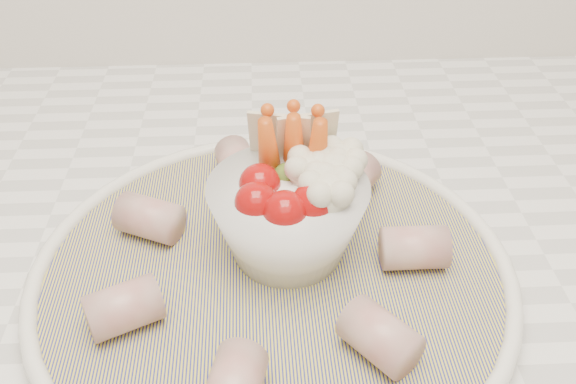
{
  "coord_description": "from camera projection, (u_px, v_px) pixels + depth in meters",
  "views": [
    {
      "loc": [
        -0.05,
        1.04,
        1.26
      ],
      "look_at": [
        -0.03,
        1.4,
        0.99
      ],
      "focal_mm": 40.0,
      "sensor_mm": 36.0,
      "label": 1
    }
  ],
  "objects": [
    {
      "name": "serving_platter",
      "position": [
        273.0,
        273.0,
        0.47
      ],
      "size": [
        0.35,
        0.35,
        0.02
      ],
      "color": "navy",
      "rests_on": "kitchen_counter"
    },
    {
      "name": "veggie_bowl",
      "position": [
        292.0,
        207.0,
        0.46
      ],
      "size": [
        0.12,
        0.12,
        0.1
      ],
      "color": "white",
      "rests_on": "serving_platter"
    },
    {
      "name": "cured_meat_rolls",
      "position": [
        271.0,
        253.0,
        0.46
      ],
      "size": [
        0.25,
        0.28,
        0.03
      ],
      "color": "#A14E49",
      "rests_on": "serving_platter"
    }
  ]
}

